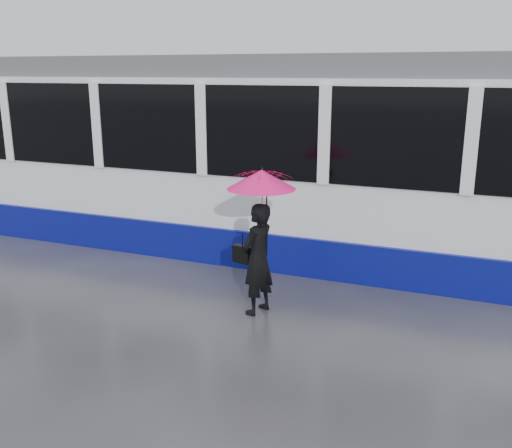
% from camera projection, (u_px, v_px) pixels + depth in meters
% --- Properties ---
extents(ground, '(90.00, 90.00, 0.00)m').
position_uv_depth(ground, '(233.00, 299.00, 8.01)').
color(ground, '#2C2C31').
rests_on(ground, ground).
extents(rails, '(34.00, 1.51, 0.02)m').
position_uv_depth(rails, '(290.00, 249.00, 10.24)').
color(rails, '#3F3D38').
rests_on(rails, ground).
extents(tram, '(26.00, 2.56, 3.35)m').
position_uv_depth(tram, '(506.00, 172.00, 8.58)').
color(tram, white).
rests_on(tram, ground).
extents(woman, '(0.49, 0.62, 1.49)m').
position_uv_depth(woman, '(258.00, 259.00, 7.40)').
color(woman, black).
rests_on(woman, ground).
extents(umbrella, '(1.08, 1.08, 1.00)m').
position_uv_depth(umbrella, '(261.00, 193.00, 7.15)').
color(umbrella, '#DD127C').
rests_on(umbrella, ground).
extents(handbag, '(0.29, 0.18, 0.41)m').
position_uv_depth(handbag, '(243.00, 254.00, 7.49)').
color(handbag, black).
rests_on(handbag, ground).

